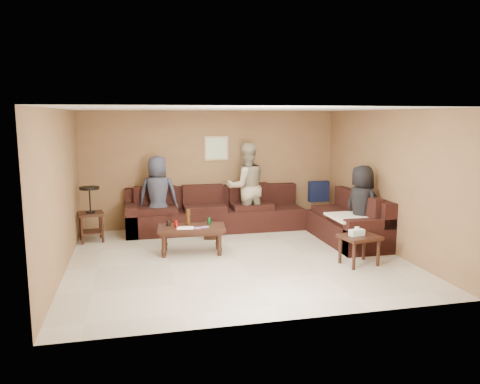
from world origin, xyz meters
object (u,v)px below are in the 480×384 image
Objects in this scene: side_table_right at (359,240)px; coffee_table at (191,230)px; person_right at (361,206)px; end_table_left at (91,213)px; waste_bin at (211,231)px; person_left at (158,195)px; person_middle at (246,187)px; sectional_sofa at (260,219)px.

coffee_table is at bearing 153.82° from side_table_right.
end_table_left is at bearing 52.87° from person_right.
person_left reaches higher than waste_bin.
waste_bin is at bearing 156.96° from person_left.
person_right reaches higher than end_table_left.
person_left is 0.87× the size of person_middle.
person_right is (3.58, -1.77, -0.05)m from person_left.
side_table_right is (2.56, -1.26, 0.01)m from coffee_table.
waste_bin is (2.28, -0.31, -0.40)m from end_table_left.
coffee_table is 1.15× the size of end_table_left.
coffee_table is 1.63m from person_left.
sectional_sofa is 3.82× the size of coffee_table.
coffee_table is at bearing -146.19° from sectional_sofa.
sectional_sofa is 2.08m from person_right.
person_middle is at bearing 25.68° from person_right.
waste_bin is at bearing 25.94° from person_middle.
side_table_right reaches higher than waste_bin.
person_right is (3.10, -0.26, 0.34)m from coffee_table.
end_table_left is (-1.78, 1.21, 0.15)m from coffee_table.
end_table_left is 5.00m from side_table_right.
end_table_left is at bearing 150.35° from side_table_right.
side_table_right is at bearing -26.18° from coffee_table.
person_middle reaches higher than person_left.
end_table_left is 0.58× the size of person_middle.
sectional_sofa is at bearing -3.39° from end_table_left.
person_right is at bearing 61.64° from side_table_right.
person_left reaches higher than sectional_sofa.
sectional_sofa reaches higher than coffee_table.
person_right reaches higher than waste_bin.
sectional_sofa is 2.50m from side_table_right.
coffee_table is 2.85m from side_table_right.
waste_bin is 1.32m from person_left.
side_table_right is 0.44× the size of person_right.
waste_bin is at bearing -7.65° from end_table_left.
waste_bin is at bearing 61.10° from coffee_table.
waste_bin is (-1.02, -0.11, -0.17)m from sectional_sofa.
person_middle is 1.22× the size of person_right.
sectional_sofa is at bearing 30.70° from person_right.
sectional_sofa is 1.83m from coffee_table.
end_table_left is 3.15m from person_middle.
side_table_right is at bearing -29.65° from end_table_left.
sectional_sofa is 0.75m from person_middle.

